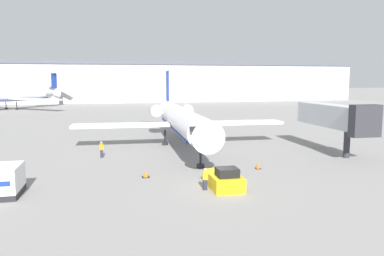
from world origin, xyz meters
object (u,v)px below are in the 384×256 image
pushback_tug (224,179)px  traffic_cone_left (146,174)px  traffic_cone_right (258,165)px  worker_near_tug (205,179)px  airplane_main (181,119)px  luggage_cart (6,181)px  worker_by_wing (102,149)px  airplane_parked_far_left (7,96)px  jet_bridge (335,116)px

pushback_tug → traffic_cone_left: bearing=141.6°
pushback_tug → traffic_cone_right: pushback_tug is taller
pushback_tug → worker_near_tug: (-1.65, -0.30, 0.25)m
airplane_main → traffic_cone_right: airplane_main is taller
luggage_cart → airplane_main: bearing=47.1°
worker_by_wing → airplane_parked_far_left: bearing=110.5°
airplane_main → worker_near_tug: 20.55m
worker_by_wing → luggage_cart: bearing=-118.5°
worker_by_wing → jet_bridge: size_ratio=0.15×
luggage_cart → worker_near_tug: size_ratio=2.01×
airplane_main → traffic_cone_left: 16.82m
pushback_tug → airplane_parked_far_left: 95.72m
airplane_main → jet_bridge: 19.24m
airplane_main → jet_bridge: size_ratio=2.53×
airplane_main → airplane_parked_far_left: size_ratio=0.94×
worker_near_tug → airplane_parked_far_left: airplane_parked_far_left is taller
airplane_main → jet_bridge: bearing=-28.7°
worker_near_tug → airplane_parked_far_left: size_ratio=0.05×
worker_by_wing → airplane_parked_far_left: (-27.61, 73.70, 3.05)m
traffic_cone_right → jet_bridge: 13.55m
worker_near_tug → traffic_cone_right: bearing=40.0°
worker_near_tug → jet_bridge: bearing=30.6°
airplane_main → pushback_tug: (-0.21, -20.00, -2.92)m
traffic_cone_right → airplane_parked_far_left: (-42.85, 82.45, 3.71)m
luggage_cart → jet_bridge: (33.90, 9.12, 3.30)m
worker_near_tug → worker_by_wing: worker_by_wing is taller
traffic_cone_left → airplane_parked_far_left: size_ratio=0.02×
traffic_cone_left → airplane_parked_far_left: bearing=110.8°
traffic_cone_left → worker_near_tug: bearing=-49.4°
pushback_tug → airplane_parked_far_left: airplane_parked_far_left is taller
pushback_tug → worker_by_wing: size_ratio=2.27×
jet_bridge → pushback_tug: bearing=-147.8°
airplane_main → luggage_cart: bearing=-132.9°
worker_near_tug → pushback_tug: bearing=10.2°
worker_near_tug → traffic_cone_left: bearing=130.6°
traffic_cone_right → airplane_parked_far_left: airplane_parked_far_left is taller
traffic_cone_right → airplane_parked_far_left: size_ratio=0.02×
worker_by_wing → jet_bridge: (27.04, -3.51, 3.47)m
jet_bridge → airplane_main: bearing=151.3°
airplane_main → traffic_cone_left: size_ratio=47.32×
airplane_main → worker_by_wing: bearing=-150.6°
pushback_tug → jet_bridge: jet_bridge is taller
traffic_cone_right → luggage_cart: bearing=-170.0°
traffic_cone_left → airplane_parked_far_left: (-31.65, 83.27, 3.74)m
airplane_parked_far_left → worker_near_tug: bearing=-67.8°
pushback_tug → luggage_cart: 16.91m
pushback_tug → worker_near_tug: 1.69m
airplane_main → traffic_cone_right: 15.69m
worker_near_tug → airplane_parked_far_left: bearing=112.2°
luggage_cart → traffic_cone_right: 22.45m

